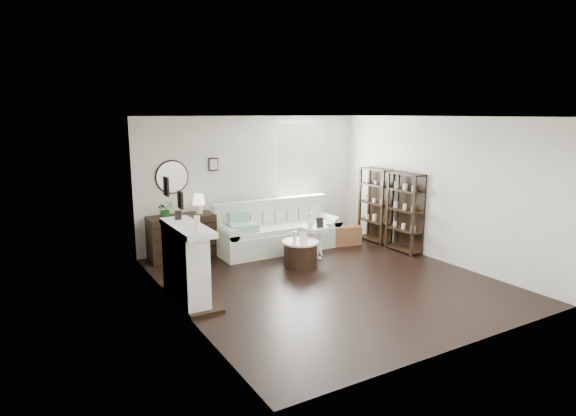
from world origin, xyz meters
TOP-DOWN VIEW (x-y plane):
  - room at (0.73, 2.70)m, footprint 5.50×5.50m
  - fireplace at (-2.32, 0.30)m, footprint 0.50×1.40m
  - shelf_unit_far at (2.33, 1.55)m, footprint 0.30×0.80m
  - shelf_unit_near at (2.33, 0.65)m, footprint 0.30×0.80m
  - sofa at (0.21, 2.08)m, footprint 2.59×0.90m
  - quilt at (-0.63, 1.95)m, footprint 0.62×0.54m
  - suitcase at (1.61, 1.58)m, footprint 0.64×0.33m
  - dresser at (-1.69, 2.47)m, footprint 1.25×0.54m
  - table_lamp at (-1.32, 2.47)m, footprint 0.32×0.32m
  - potted_plant at (-2.00, 2.42)m, footprint 0.36×0.34m
  - drum_table at (0.03, 0.89)m, footprint 0.67×0.67m
  - pedestal_table at (0.54, 1.20)m, footprint 0.51×0.51m
  - eiffel_drum at (0.10, 0.94)m, footprint 0.14×0.14m
  - bottle_drum at (-0.14, 0.82)m, footprint 0.06×0.06m
  - card_frame_drum at (-0.02, 0.73)m, footprint 0.16×0.09m
  - eiffel_ped at (0.64, 1.23)m, footprint 0.11×0.11m
  - flask_ped at (0.45, 1.22)m, footprint 0.15×0.15m
  - card_frame_ped at (0.57, 1.07)m, footprint 0.15×0.08m

SIDE VIEW (x-z plane):
  - suitcase at x=1.61m, z-range 0.00..0.41m
  - drum_table at x=0.03m, z-range 0.00..0.47m
  - sofa at x=0.21m, z-range -0.17..0.84m
  - dresser at x=-1.69m, z-range 0.00..0.84m
  - fireplace at x=-2.32m, z-range -0.38..1.46m
  - eiffel_drum at x=0.10m, z-range 0.47..0.66m
  - pedestal_table at x=0.54m, z-range 0.26..0.87m
  - card_frame_drum at x=-0.02m, z-range 0.47..0.66m
  - quilt at x=-0.63m, z-range 0.52..0.66m
  - bottle_drum at x=-0.14m, z-range 0.47..0.74m
  - eiffel_ped at x=0.64m, z-range 0.62..0.80m
  - card_frame_ped at x=0.57m, z-range 0.62..0.81m
  - flask_ped at x=0.45m, z-range 0.62..0.90m
  - shelf_unit_far at x=2.33m, z-range 0.00..1.60m
  - shelf_unit_near at x=2.33m, z-range 0.00..1.60m
  - potted_plant at x=-2.00m, z-range 0.84..1.16m
  - table_lamp at x=-1.32m, z-range 0.84..1.22m
  - room at x=0.73m, z-range -1.15..4.35m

